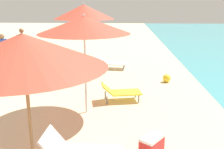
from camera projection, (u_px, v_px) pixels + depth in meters
The scene contains 8 objects.
umbrella_second at pixel (23, 51), 3.34m from camera, with size 2.23×2.23×2.64m.
umbrella_third at pixel (84, 25), 6.56m from camera, with size 2.40×2.40×2.69m.
lounger_third_shoreside at pixel (120, 92), 7.96m from camera, with size 1.29×0.77×0.56m.
umbrella_farthest at pixel (84, 12), 10.32m from camera, with size 2.43×2.43×2.96m.
lounger_farthest_shoreside at pixel (111, 62), 11.91m from camera, with size 1.47×0.82×0.58m.
person_walking_near at pixel (3, 49), 11.12m from camera, with size 0.42×0.35×1.69m.
cooler_box at pixel (152, 144), 5.22m from camera, with size 0.57×0.60×0.35m.
beach_ball at pixel (167, 78), 9.89m from camera, with size 0.31×0.31×0.31m, color yellow.
Camera 1 is at (0.84, 0.75, 2.95)m, focal length 41.15 mm.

